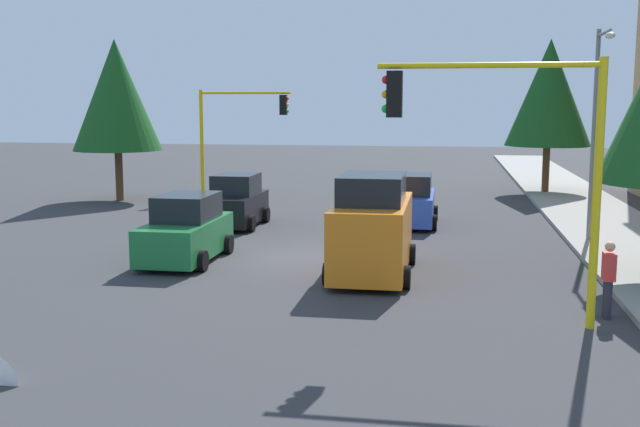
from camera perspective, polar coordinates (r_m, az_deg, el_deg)
ground_plane at (r=22.91m, az=-1.92°, el=-3.38°), size 120.00×120.00×0.00m
sidewalk_kerb at (r=28.03m, az=21.82°, el=-1.66°), size 80.00×4.00×0.15m
traffic_signal_near_left at (r=16.05m, az=13.93°, el=5.55°), size 0.36×4.59×5.57m
traffic_signal_far_right at (r=37.38m, az=-6.20°, el=6.93°), size 0.36×4.59×5.28m
street_lamp_curbside at (r=26.03m, az=20.16°, el=7.16°), size 2.15×0.28×7.00m
tree_roadside_far at (r=40.30m, az=16.89°, el=8.70°), size 4.28×4.28×7.83m
tree_opposite_side at (r=37.34m, az=-15.12°, el=8.60°), size 4.17×4.17×7.62m
delivery_van_orange at (r=20.55m, az=3.98°, el=-1.13°), size 4.80×2.22×2.77m
car_blue at (r=29.15m, az=6.89°, el=0.88°), size 4.13×2.01×1.98m
car_black at (r=28.85m, az=-6.39°, el=0.81°), size 3.70×2.05×1.98m
car_green at (r=22.72m, az=-10.08°, el=-1.31°), size 4.12×2.06×1.98m
pedestrian_crossing at (r=17.58m, az=20.92°, el=-4.53°), size 0.40×0.24×1.70m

